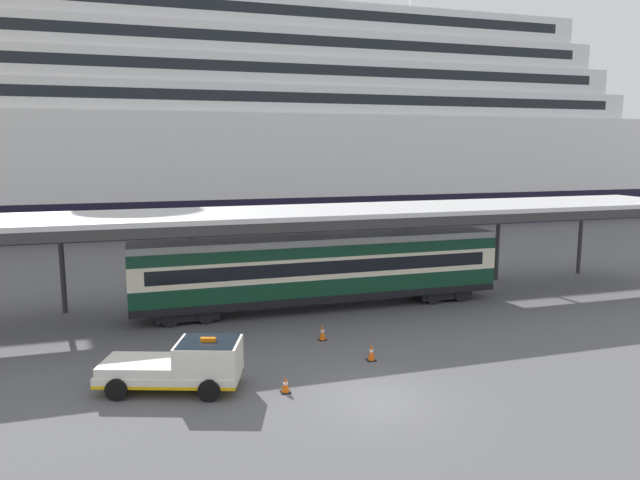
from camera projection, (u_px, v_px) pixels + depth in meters
name	position (u px, v px, depth m)	size (l,w,h in m)	color
ground_plane	(378.00, 401.00, 20.96)	(400.00, 400.00, 0.00)	#57575B
cruise_ship	(105.00, 126.00, 65.23)	(133.68, 22.61, 33.18)	black
platform_canopy	(318.00, 214.00, 32.57)	(47.71, 6.47, 5.54)	silver
train_carriage	(321.00, 268.00, 32.64)	(20.51, 2.81, 4.11)	black
service_truck	(184.00, 364.00, 21.78)	(5.57, 3.58, 2.02)	silver
traffic_cone_near	(371.00, 352.00, 24.83)	(0.36, 0.36, 0.76)	black
traffic_cone_mid	(322.00, 332.00, 27.47)	(0.36, 0.36, 0.77)	black
traffic_cone_far	(285.00, 385.00, 21.60)	(0.36, 0.36, 0.61)	black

